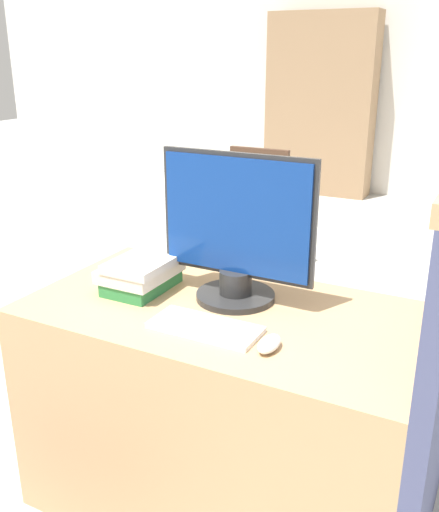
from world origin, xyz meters
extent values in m
cube|color=tan|center=(0.00, 0.34, 0.37)|extent=(1.23, 0.68, 0.75)
cube|color=#474C70|center=(0.64, 0.39, 0.59)|extent=(0.05, 0.78, 1.18)
cylinder|color=#282828|center=(0.00, 0.42, 0.76)|extent=(0.25, 0.25, 0.02)
cylinder|color=#282828|center=(0.00, 0.42, 0.80)|extent=(0.10, 0.10, 0.08)
cube|color=#282828|center=(0.00, 0.43, 1.02)|extent=(0.51, 0.01, 0.39)
cube|color=navy|center=(0.00, 0.42, 1.02)|extent=(0.48, 0.02, 0.36)
cube|color=white|center=(0.02, 0.18, 0.75)|extent=(0.32, 0.14, 0.02)
ellipsoid|color=white|center=(0.23, 0.16, 0.76)|extent=(0.05, 0.10, 0.03)
cube|color=#2D7F42|center=(-0.31, 0.35, 0.77)|extent=(0.17, 0.25, 0.04)
cube|color=silver|center=(-0.32, 0.35, 0.81)|extent=(0.20, 0.26, 0.04)
cube|color=silver|center=(-0.30, 0.36, 0.84)|extent=(0.17, 0.27, 0.03)
cylinder|color=#4C3323|center=(-1.05, 2.17, 0.21)|extent=(0.04, 0.04, 0.41)
cylinder|color=#4C3323|center=(-0.67, 2.17, 0.21)|extent=(0.04, 0.04, 0.41)
cylinder|color=#4C3323|center=(-1.05, 2.55, 0.21)|extent=(0.04, 0.04, 0.41)
cylinder|color=#4C3323|center=(-0.67, 2.55, 0.21)|extent=(0.04, 0.04, 0.41)
cube|color=#4C3323|center=(-0.86, 2.36, 0.44)|extent=(0.44, 0.44, 0.05)
cube|color=#4C3323|center=(-0.86, 2.56, 0.66)|extent=(0.44, 0.04, 0.40)
cube|color=#9E7A56|center=(-1.24, 5.03, 0.95)|extent=(1.16, 0.32, 1.90)
camera|label=1|loc=(0.73, -1.09, 1.49)|focal=40.00mm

